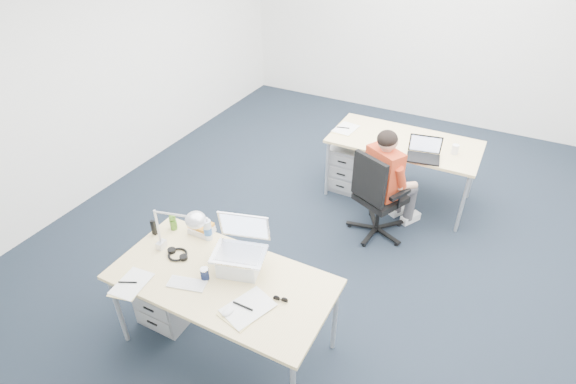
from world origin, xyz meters
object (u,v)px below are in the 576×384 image
Objects in this scene: drawer_pedestal_near at (171,288)px; headphones at (178,254)px; sunglasses at (281,299)px; wireless_keyboard at (187,284)px; desk_lamp at (172,229)px; bear_figurine at (173,222)px; far_cup at (455,149)px; water_bottle at (208,229)px; office_chair at (377,211)px; desk_far at (404,145)px; can_koozie at (205,274)px; dark_laptop at (425,149)px; cordless_phone at (154,228)px; drawer_pedestal_far at (349,165)px; computer_mouse at (228,312)px; desk_near at (222,283)px; silver_laptop at (239,248)px; seated_person at (391,181)px; book_stack at (202,228)px.

headphones is at bearing -6.96° from drawer_pedestal_near.
sunglasses is (1.07, -0.05, 0.47)m from drawer_pedestal_near.
wireless_keyboard is 1.40× the size of headphones.
desk_lamp is at bearing 125.51° from wireless_keyboard.
headphones is at bearing -59.83° from bear_figurine.
water_bottle is at bearing -122.49° from far_cup.
office_chair reaches higher than headphones.
drawer_pedestal_near is 0.57m from bear_figurine.
can_koozie is at bearing -104.36° from desk_far.
wireless_keyboard is at bearing -71.85° from water_bottle.
desk_lamp is at bearing 167.11° from sunglasses.
dark_laptop is at bearing 57.28° from drawer_pedestal_near.
desk_far is at bearing 48.42° from bear_figurine.
sunglasses is at bearing -68.68° from office_chair.
cordless_phone is 1.23m from sunglasses.
drawer_pedestal_far is 2.91m from computer_mouse.
water_bottle is at bearing 137.24° from desk_near.
desk_near is 16.44× the size of can_koozie.
water_bottle is at bearing -95.66° from office_chair.
far_cup is (1.57, 2.55, -0.19)m from desk_lamp.
far_cup is at bearing 65.33° from can_koozie.
water_bottle is at bearing 149.60° from sunglasses.
silver_laptop reaches higher than dark_laptop.
drawer_pedestal_far is 2.69m from sunglasses.
far_cup is at bearing 80.60° from seated_person.
silver_laptop is at bearing -88.30° from drawer_pedestal_far.
computer_mouse is (0.22, -0.25, 0.06)m from desk_near.
cordless_phone is at bearing -159.62° from water_bottle.
dark_laptop is at bearing 70.47° from sunglasses.
desk_near is 7.81× the size of water_bottle.
computer_mouse is 0.49× the size of headphones.
seated_person is at bearing 70.03° from headphones.
computer_mouse is at bearing -70.61° from seated_person.
wireless_keyboard is (-0.83, -2.19, 0.15)m from seated_person.
desk_far is at bearing 113.75° from office_chair.
can_koozie reaches higher than desk_far.
dark_laptop is at bearing 88.84° from computer_mouse.
drawer_pedestal_near is 5.78× the size of computer_mouse.
wireless_keyboard is at bearing -85.78° from office_chair.
office_chair reaches higher than far_cup.
cordless_phone is at bearing -127.45° from far_cup.
silver_laptop is at bearing 63.75° from desk_near.
desk_near is 2.01m from office_chair.
desk_lamp is (-0.45, 0.06, 0.29)m from desk_near.
bear_figurine is at bearing -117.91° from desk_far.
book_stack is at bearing 3.16° from bear_figurine.
silver_laptop is (-0.58, -1.89, 0.34)m from seated_person.
drawer_pedestal_far is at bearing 88.01° from can_koozie.
desk_far is 11.09× the size of bear_figurine.
far_cup reaches higher than headphones.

